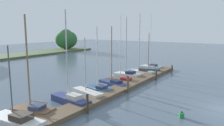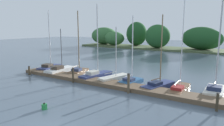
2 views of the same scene
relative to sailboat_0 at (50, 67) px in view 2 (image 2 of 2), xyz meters
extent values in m
cube|color=brown|center=(12.84, -1.74, -0.20)|extent=(28.06, 1.80, 0.35)
cube|color=#4C5B38|center=(12.84, 31.79, -0.17)|extent=(63.68, 8.00, 0.40)
ellipsoid|color=#1E4C23|center=(11.65, 32.24, 2.50)|extent=(8.16, 5.96, 4.95)
ellipsoid|color=#386B38|center=(-14.64, 32.59, 2.43)|extent=(7.96, 5.60, 4.80)
ellipsoid|color=#235628|center=(12.16, 31.79, 2.36)|extent=(8.15, 3.07, 4.66)
ellipsoid|color=#1E4C23|center=(-4.68, 33.42, 3.13)|extent=(5.46, 5.19, 6.22)
ellipsoid|color=#235628|center=(2.40, 30.21, 2.77)|extent=(5.87, 5.36, 5.49)
ellipsoid|color=#386B38|center=(-10.17, 31.09, 1.86)|extent=(5.61, 4.73, 3.67)
cube|color=navy|center=(0.02, -0.09, -0.11)|extent=(2.11, 3.65, 0.52)
cube|color=navy|center=(-0.34, 1.41, -0.14)|extent=(0.92, 1.01, 0.44)
cube|color=#3D3328|center=(0.12, -0.51, 0.31)|extent=(1.22, 1.24, 0.34)
cylinder|color=#B7B7BC|center=(-0.04, 0.16, 3.52)|extent=(0.09, 0.09, 6.75)
cube|color=white|center=(2.44, -0.60, -0.08)|extent=(1.60, 4.01, 0.59)
cube|color=white|center=(2.30, 1.16, -0.11)|extent=(0.79, 1.03, 0.50)
cube|color=#3D3328|center=(2.48, -1.09, 0.41)|extent=(1.06, 1.25, 0.39)
cylinder|color=#4C4C51|center=(2.42, -0.31, 2.48)|extent=(0.08, 0.08, 4.53)
cylinder|color=#4C4C51|center=(2.49, -1.22, 0.58)|extent=(0.23, 2.03, 0.07)
cube|color=brown|center=(4.36, 0.35, -0.16)|extent=(1.95, 3.26, 0.43)
cube|color=brown|center=(4.02, 1.68, -0.18)|extent=(0.85, 0.91, 0.37)
cube|color=#2D3856|center=(4.45, -0.02, 0.20)|extent=(1.13, 1.11, 0.28)
cylinder|color=#7F6647|center=(4.30, 0.57, 3.39)|extent=(0.12, 0.12, 6.67)
cylinder|color=#7F6647|center=(4.48, -0.14, 0.59)|extent=(0.45, 1.59, 0.06)
cube|color=navy|center=(7.44, -0.37, -0.11)|extent=(1.60, 4.04, 0.54)
cube|color=navy|center=(7.65, 1.39, -0.13)|extent=(0.74, 1.05, 0.46)
cube|color=beige|center=(7.38, -0.86, 0.34)|extent=(0.98, 1.27, 0.35)
cylinder|color=#B7B7BC|center=(7.47, -0.07, 3.70)|extent=(0.11, 0.11, 7.08)
cube|color=silver|center=(9.66, -0.33, -0.09)|extent=(1.74, 3.58, 0.56)
cube|color=silver|center=(10.02, 1.18, -0.12)|extent=(0.72, 0.96, 0.48)
cylinder|color=#B7B7BC|center=(9.72, -0.08, 2.58)|extent=(0.10, 0.10, 4.78)
cylinder|color=#B7B7BC|center=(9.55, -0.77, 0.57)|extent=(0.44, 1.56, 0.07)
cube|color=#285684|center=(11.49, -0.26, -0.18)|extent=(1.47, 2.75, 0.39)
cube|color=#285684|center=(11.59, 0.93, -0.20)|extent=(0.74, 0.72, 0.33)
cube|color=#2D3856|center=(11.46, -0.59, 0.15)|extent=(1.00, 0.87, 0.26)
cylinder|color=silver|center=(11.51, -0.06, 3.00)|extent=(0.10, 0.10, 5.95)
cylinder|color=silver|center=(11.46, -0.64, 0.50)|extent=(0.19, 1.28, 0.07)
cube|color=navy|center=(14.17, -0.19, -0.17)|extent=(2.00, 3.82, 0.41)
cube|color=navy|center=(14.57, 1.41, -0.19)|extent=(0.83, 1.04, 0.35)
cube|color=#1E2847|center=(14.05, -0.63, 0.17)|extent=(1.10, 1.27, 0.27)
cylinder|color=#7F6647|center=(14.23, 0.08, 3.02)|extent=(0.10, 0.10, 5.96)
cylinder|color=#7F6647|center=(14.08, -0.52, 0.51)|extent=(0.42, 1.35, 0.08)
cube|color=brown|center=(15.99, -0.27, -0.19)|extent=(1.22, 3.76, 0.37)
cube|color=brown|center=(15.95, 1.41, -0.21)|extent=(0.64, 0.95, 0.31)
cube|color=maroon|center=(16.01, -0.74, 0.12)|extent=(0.87, 1.14, 0.24)
cylinder|color=silver|center=(15.99, 0.01, 3.73)|extent=(0.07, 0.07, 7.46)
cylinder|color=silver|center=(16.01, -0.86, 0.59)|extent=(0.13, 1.94, 0.08)
cube|color=silver|center=(18.59, 0.54, -0.12)|extent=(1.40, 3.25, 0.50)
cube|color=silver|center=(18.58, 2.00, -0.15)|extent=(0.76, 0.82, 0.42)
cube|color=#1E2847|center=(18.60, 0.14, 0.29)|extent=(1.03, 0.98, 0.32)
cylinder|color=#B7B7BC|center=(18.59, 0.79, 3.67)|extent=(0.12, 0.12, 7.08)
cylinder|color=#B7B7BC|center=(18.60, 0.23, 0.69)|extent=(0.10, 1.23, 0.08)
cylinder|color=#4C3D28|center=(0.06, -3.04, 0.10)|extent=(0.21, 0.21, 0.95)
cylinder|color=black|center=(0.06, -3.04, 0.59)|extent=(0.24, 0.24, 0.04)
cylinder|color=#3D3323|center=(6.61, -2.90, 0.33)|extent=(0.18, 0.18, 1.40)
cylinder|color=black|center=(6.61, -2.90, 1.05)|extent=(0.20, 0.20, 0.04)
cylinder|color=brown|center=(12.64, -2.85, 0.42)|extent=(0.21, 0.21, 1.59)
cylinder|color=black|center=(12.64, -2.85, 1.24)|extent=(0.24, 0.24, 0.04)
cylinder|color=#3D3323|center=(19.17, -3.05, 0.22)|extent=(0.17, 0.17, 1.18)
cylinder|color=black|center=(19.17, -3.05, 0.83)|extent=(0.20, 0.20, 0.04)
cylinder|color=#23843D|center=(9.64, -8.84, -0.20)|extent=(0.36, 0.36, 0.34)
sphere|color=black|center=(9.64, -8.84, 0.03)|extent=(0.13, 0.13, 0.13)
camera|label=1|loc=(-4.84, -12.66, 5.74)|focal=34.51mm
camera|label=2|loc=(20.49, -17.42, 4.97)|focal=33.75mm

